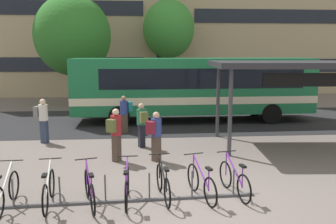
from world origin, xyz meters
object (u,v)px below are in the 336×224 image
object	(u,v)px
street_tree_1	(73,36)
city_bus	(192,86)
parked_bicycle_white_0	(6,193)
commuter_maroon_pack_1	(155,133)
commuter_olive_pack_0	(116,131)
commuter_teal_pack_3	(125,112)
parked_bicycle_purple_5	(201,183)
commuter_grey_pack_4	(43,118)
commuter_olive_pack_2	(142,122)
parked_bicycle_purple_2	(90,190)
parked_bicycle_purple_6	(234,180)
parked_bicycle_black_4	(163,184)
street_tree_0	(169,29)
parked_bicycle_white_1	(49,190)
transit_shelter	(300,67)
parked_bicycle_purple_3	(127,187)

from	to	relation	value
street_tree_1	city_bus	bearing A→B (deg)	-39.32
parked_bicycle_white_0	commuter_maroon_pack_1	world-z (taller)	commuter_maroon_pack_1
commuter_olive_pack_0	commuter_teal_pack_3	size ratio (longest dim) A/B	1.05
parked_bicycle_purple_5	commuter_grey_pack_4	world-z (taller)	commuter_grey_pack_4
commuter_maroon_pack_1	street_tree_1	world-z (taller)	street_tree_1
city_bus	commuter_grey_pack_4	world-z (taller)	city_bus
commuter_grey_pack_4	commuter_olive_pack_2	bearing A→B (deg)	1.88
parked_bicycle_purple_2	parked_bicycle_purple_6	bearing A→B (deg)	-99.25
parked_bicycle_black_4	commuter_maroon_pack_1	distance (m)	3.02
street_tree_0	parked_bicycle_purple_2	bearing A→B (deg)	-99.95
city_bus	parked_bicycle_black_4	xyz separation A→B (m)	(-2.09, -9.66, -1.39)
parked_bicycle_white_1	transit_shelter	distance (m)	9.62
commuter_olive_pack_2	commuter_grey_pack_4	distance (m)	3.94
parked_bicycle_purple_6	parked_bicycle_white_1	bearing A→B (deg)	82.72
city_bus	parked_bicycle_white_0	xyz separation A→B (m)	(-5.63, -9.92, -1.39)
commuter_maroon_pack_1	commuter_grey_pack_4	xyz separation A→B (m)	(-4.25, 2.67, 0.07)
commuter_maroon_pack_1	transit_shelter	bearing A→B (deg)	-27.18
parked_bicycle_purple_6	parked_bicycle_black_4	bearing A→B (deg)	82.15
parked_bicycle_purple_2	parked_bicycle_purple_6	xyz separation A→B (m)	(3.47, 0.36, 0.00)
parked_bicycle_purple_2	parked_bicycle_purple_3	size ratio (longest dim) A/B	0.97
commuter_maroon_pack_1	commuter_olive_pack_2	world-z (taller)	commuter_olive_pack_2
parked_bicycle_purple_5	street_tree_0	bearing A→B (deg)	-16.22
parked_bicycle_purple_5	parked_bicycle_purple_6	world-z (taller)	same
parked_bicycle_purple_2	commuter_olive_pack_0	world-z (taller)	commuter_olive_pack_0
parked_bicycle_purple_5	parked_bicycle_black_4	bearing A→B (deg)	73.58
parked_bicycle_purple_6	transit_shelter	distance (m)	6.25
commuter_olive_pack_2	street_tree_0	bearing A→B (deg)	-28.63
parked_bicycle_purple_6	street_tree_1	xyz separation A→B (m)	(-6.59, 15.22, 4.17)
parked_bicycle_white_0	parked_bicycle_white_1	world-z (taller)	same
parked_bicycle_white_1	parked_bicycle_purple_6	size ratio (longest dim) A/B	1.01
parked_bicycle_purple_3	transit_shelter	xyz separation A→B (m)	(6.20, 4.65, 2.59)
parked_bicycle_white_0	parked_bicycle_purple_6	bearing A→B (deg)	-87.86
street_tree_0	parked_bicycle_purple_6	bearing A→B (deg)	-89.52
commuter_olive_pack_0	commuter_teal_pack_3	bearing A→B (deg)	29.99
commuter_maroon_pack_1	parked_bicycle_purple_5	bearing A→B (deg)	-115.24
commuter_olive_pack_2	street_tree_0	distance (m)	14.71
parked_bicycle_purple_5	parked_bicycle_purple_6	size ratio (longest dim) A/B	0.99
parked_bicycle_white_1	street_tree_1	world-z (taller)	street_tree_1
city_bus	commuter_olive_pack_0	world-z (taller)	city_bus
parked_bicycle_purple_6	parked_bicycle_purple_5	bearing A→B (deg)	87.96
commuter_maroon_pack_1	parked_bicycle_purple_6	bearing A→B (deg)	-100.86
commuter_maroon_pack_1	commuter_grey_pack_4	world-z (taller)	commuter_grey_pack_4
commuter_olive_pack_0	commuter_teal_pack_3	world-z (taller)	commuter_olive_pack_0
parked_bicycle_purple_2	commuter_olive_pack_2	xyz separation A→B (m)	(1.22, 4.95, 0.57)
commuter_maroon_pack_1	parked_bicycle_purple_2	bearing A→B (deg)	-160.17
parked_bicycle_white_0	street_tree_1	distance (m)	16.19
parked_bicycle_black_4	commuter_olive_pack_2	world-z (taller)	commuter_olive_pack_2
parked_bicycle_white_1	commuter_olive_pack_2	bearing A→B (deg)	-29.84
parked_bicycle_purple_2	commuter_teal_pack_3	xyz separation A→B (m)	(0.48, 7.41, 0.56)
parked_bicycle_white_0	commuter_maroon_pack_1	xyz separation A→B (m)	(3.49, 3.24, 0.55)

